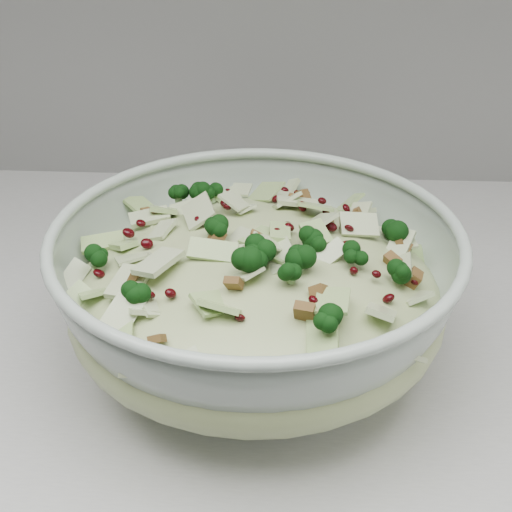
{
  "coord_description": "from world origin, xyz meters",
  "views": [
    {
      "loc": [
        0.66,
        1.13,
        1.28
      ],
      "look_at": [
        0.63,
        1.62,
        0.99
      ],
      "focal_mm": 50.0,
      "sensor_mm": 36.0,
      "label": 1
    }
  ],
  "objects": [
    {
      "name": "salad",
      "position": [
        0.63,
        1.6,
        0.99
      ],
      "size": [
        0.4,
        0.4,
        0.13
      ],
      "rotation": [
        0.0,
        0.0,
        0.55
      ],
      "color": "#B7C587",
      "rests_on": "mixing_bowl"
    },
    {
      "name": "mixing_bowl",
      "position": [
        0.63,
        1.6,
        0.97
      ],
      "size": [
        0.42,
        0.42,
        0.13
      ],
      "rotation": [
        0.0,
        0.0,
        0.41
      ],
      "color": "#A3B3A5",
      "rests_on": "counter"
    }
  ]
}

